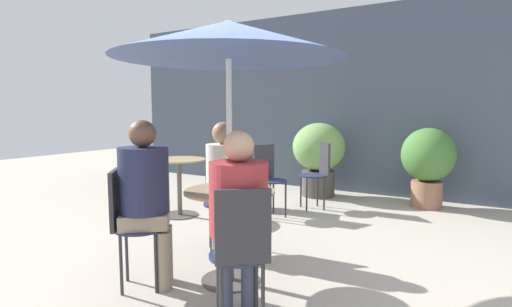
# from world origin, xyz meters

# --- Properties ---
(ground_plane) EXTENTS (20.00, 20.00, 0.00)m
(ground_plane) POSITION_xyz_m (0.00, 0.00, 0.00)
(ground_plane) COLOR #B2A899
(storefront_wall) EXTENTS (10.00, 0.06, 3.00)m
(storefront_wall) POSITION_xyz_m (0.00, 3.92, 1.50)
(storefront_wall) COLOR #3D4756
(storefront_wall) RESTS_ON ground_plane
(cafe_table_near) EXTENTS (0.71, 0.71, 0.74)m
(cafe_table_near) POSITION_xyz_m (-0.19, -0.03, 0.52)
(cafe_table_near) COLOR #514C47
(cafe_table_near) RESTS_ON ground_plane
(cafe_table_far) EXTENTS (0.69, 0.69, 0.74)m
(cafe_table_far) POSITION_xyz_m (-1.89, 1.28, 0.52)
(cafe_table_far) COLOR #514C47
(cafe_table_far) RESTS_ON ground_plane
(bistro_chair_0) EXTENTS (0.44, 0.44, 0.92)m
(bistro_chair_0) POSITION_xyz_m (-0.69, 0.57, 0.56)
(bistro_chair_0) COLOR #232847
(bistro_chair_0) RESTS_ON ground_plane
(bistro_chair_1) EXTENTS (0.44, 0.44, 0.92)m
(bistro_chair_1) POSITION_xyz_m (-0.79, -0.52, 0.56)
(bistro_chair_1) COLOR #232847
(bistro_chair_1) RESTS_ON ground_plane
(bistro_chair_2) EXTENTS (0.44, 0.44, 0.92)m
(bistro_chair_2) POSITION_xyz_m (0.30, -0.62, 0.56)
(bistro_chair_2) COLOR #232847
(bistro_chair_2) RESTS_ON ground_plane
(bistro_chair_3) EXTENTS (0.42, 0.40, 0.92)m
(bistro_chair_3) POSITION_xyz_m (-1.45, 2.11, 0.56)
(bistro_chair_3) COLOR #232847
(bistro_chair_3) RESTS_ON ground_plane
(bistro_chair_4) EXTENTS (0.44, 0.44, 0.92)m
(bistro_chair_4) POSITION_xyz_m (-0.50, 2.56, 0.56)
(bistro_chair_4) COLOR #232847
(bistro_chair_4) RESTS_ON ground_plane
(bistro_chair_5) EXTENTS (0.43, 0.41, 0.92)m
(bistro_chair_5) POSITION_xyz_m (-0.92, 1.87, 0.56)
(bistro_chair_5) COLOR #232847
(bistro_chair_5) RESTS_ON ground_plane
(seated_person_0) EXTENTS (0.41, 0.42, 1.25)m
(seated_person_0) POSITION_xyz_m (-0.60, 0.46, 0.75)
(seated_person_0) COLOR gray
(seated_person_0) RESTS_ON ground_plane
(seated_person_1) EXTENTS (0.48, 0.47, 1.29)m
(seated_person_1) POSITION_xyz_m (-0.68, -0.43, 0.76)
(seated_person_1) COLOR gray
(seated_person_1) RESTS_ON ground_plane
(seated_person_2) EXTENTS (0.46, 0.47, 1.24)m
(seated_person_2) POSITION_xyz_m (0.21, -0.51, 0.73)
(seated_person_2) COLOR #42475B
(seated_person_2) RESTS_ON ground_plane
(beer_glass_0) EXTENTS (0.07, 0.07, 0.14)m
(beer_glass_0) POSITION_xyz_m (-0.40, 0.08, 0.81)
(beer_glass_0) COLOR #DBC65B
(beer_glass_0) RESTS_ON cafe_table_near
(beer_glass_1) EXTENTS (0.06, 0.06, 0.17)m
(beer_glass_1) POSITION_xyz_m (-0.02, -0.17, 0.82)
(beer_glass_1) COLOR beige
(beer_glass_1) RESTS_ON cafe_table_near
(potted_plant_0) EXTENTS (0.82, 0.82, 1.16)m
(potted_plant_0) POSITION_xyz_m (-0.81, 3.31, 0.68)
(potted_plant_0) COLOR #47423D
(potted_plant_0) RESTS_ON ground_plane
(potted_plant_1) EXTENTS (0.72, 0.72, 1.12)m
(potted_plant_1) POSITION_xyz_m (0.78, 3.39, 0.66)
(potted_plant_1) COLOR #93664C
(potted_plant_1) RESTS_ON ground_plane
(umbrella) EXTENTS (1.75, 1.75, 2.02)m
(umbrella) POSITION_xyz_m (-0.19, -0.03, 1.88)
(umbrella) COLOR silver
(umbrella) RESTS_ON ground_plane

